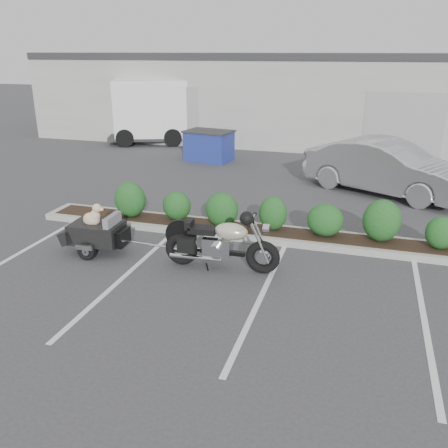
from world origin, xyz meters
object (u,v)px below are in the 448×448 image
(dumpster, at_px, (209,145))
(delivery_truck, at_px, (176,113))
(sedan, at_px, (386,167))
(motorcycle, at_px, (221,244))
(pet_trailer, at_px, (96,232))

(dumpster, xyz_separation_m, delivery_truck, (-2.69, 3.26, 0.77))
(sedan, height_order, dumpster, sedan)
(motorcycle, relative_size, sedan, 0.48)
(motorcycle, distance_m, delivery_truck, 13.98)
(pet_trailer, height_order, delivery_truck, delivery_truck)
(delivery_truck, bearing_deg, pet_trailer, -96.12)
(motorcycle, bearing_deg, sedan, 61.42)
(dumpster, bearing_deg, pet_trailer, -76.30)
(sedan, distance_m, delivery_truck, 11.05)
(pet_trailer, bearing_deg, motorcycle, -3.14)
(motorcycle, distance_m, pet_trailer, 2.79)
(delivery_truck, bearing_deg, dumpster, -71.26)
(sedan, bearing_deg, delivery_truck, 83.57)
(sedan, relative_size, delivery_truck, 0.75)
(motorcycle, relative_size, pet_trailer, 1.25)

